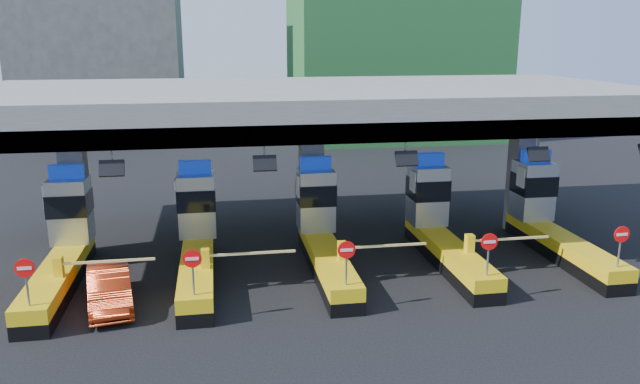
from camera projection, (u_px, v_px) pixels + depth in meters
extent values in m
plane|color=black|center=(323.00, 265.00, 25.50)|extent=(120.00, 120.00, 0.00)
cube|color=slate|center=(311.00, 104.00, 26.85)|extent=(28.00, 12.00, 1.50)
cube|color=#4C4C49|center=(336.00, 133.00, 21.49)|extent=(28.00, 0.60, 0.70)
cube|color=slate|center=(76.00, 192.00, 26.09)|extent=(1.00, 1.00, 5.50)
cube|color=slate|center=(311.00, 183.00, 27.70)|extent=(1.00, 1.00, 5.50)
cube|color=slate|center=(521.00, 175.00, 29.31)|extent=(1.00, 1.00, 5.50)
cylinder|color=slate|center=(112.00, 157.00, 20.43)|extent=(0.06, 0.06, 0.50)
cube|color=black|center=(112.00, 168.00, 20.33)|extent=(0.80, 0.38, 0.54)
cylinder|color=slate|center=(264.00, 152.00, 21.24)|extent=(0.06, 0.06, 0.50)
cube|color=black|center=(265.00, 163.00, 21.13)|extent=(0.80, 0.38, 0.54)
cylinder|color=slate|center=(405.00, 148.00, 22.04)|extent=(0.06, 0.06, 0.50)
cube|color=black|center=(407.00, 159.00, 21.94)|extent=(0.80, 0.38, 0.54)
cylinder|color=slate|center=(537.00, 144.00, 22.84)|extent=(0.06, 0.06, 0.50)
cube|color=black|center=(539.00, 154.00, 22.74)|extent=(0.80, 0.38, 0.54)
cube|color=black|center=(59.00, 284.00, 22.88)|extent=(1.20, 8.00, 0.50)
cube|color=#E5B70C|center=(58.00, 271.00, 22.76)|extent=(1.20, 8.00, 0.50)
cube|color=#9EA3A8|center=(70.00, 210.00, 25.06)|extent=(1.50, 1.50, 2.60)
cube|color=black|center=(70.00, 203.00, 24.96)|extent=(1.56, 1.56, 0.90)
cube|color=#0C2DBF|center=(67.00, 171.00, 24.67)|extent=(1.30, 0.35, 0.55)
cube|color=white|center=(46.00, 196.00, 24.47)|extent=(0.06, 0.70, 0.90)
cylinder|color=slate|center=(27.00, 286.00, 19.10)|extent=(0.07, 0.07, 1.30)
cylinder|color=red|center=(25.00, 268.00, 18.92)|extent=(0.60, 0.04, 0.60)
cube|color=white|center=(24.00, 268.00, 18.90)|extent=(0.42, 0.02, 0.10)
cube|color=#E5B70C|center=(59.00, 267.00, 21.52)|extent=(0.30, 0.35, 0.70)
cube|color=white|center=(108.00, 261.00, 21.76)|extent=(3.20, 0.08, 0.08)
cube|color=black|center=(198.00, 275.00, 23.68)|extent=(1.20, 8.00, 0.50)
cube|color=#E5B70C|center=(197.00, 263.00, 23.56)|extent=(1.20, 8.00, 0.50)
cube|color=#9EA3A8|center=(197.00, 204.00, 25.86)|extent=(1.50, 1.50, 2.60)
cube|color=black|center=(196.00, 197.00, 25.77)|extent=(1.56, 1.56, 0.90)
cube|color=#0C2DBF|center=(195.00, 167.00, 25.47)|extent=(1.30, 0.35, 0.55)
cube|color=white|center=(176.00, 190.00, 25.27)|extent=(0.06, 0.70, 0.90)
cylinder|color=slate|center=(193.00, 276.00, 19.90)|extent=(0.07, 0.07, 1.30)
cylinder|color=red|center=(192.00, 259.00, 19.72)|extent=(0.60, 0.04, 0.60)
cube|color=white|center=(192.00, 259.00, 19.70)|extent=(0.42, 0.02, 0.10)
cube|color=#E5B70C|center=(205.00, 258.00, 22.32)|extent=(0.30, 0.35, 0.70)
cube|color=white|center=(252.00, 253.00, 22.56)|extent=(3.20, 0.08, 0.08)
cube|color=black|center=(327.00, 268.00, 24.49)|extent=(1.20, 8.00, 0.50)
cube|color=#E5B70C|center=(327.00, 256.00, 24.36)|extent=(1.20, 8.00, 0.50)
cube|color=#9EA3A8|center=(316.00, 199.00, 26.66)|extent=(1.50, 1.50, 2.60)
cube|color=black|center=(316.00, 193.00, 26.57)|extent=(1.56, 1.56, 0.90)
cube|color=#0C2DBF|center=(316.00, 163.00, 26.28)|extent=(1.30, 0.35, 0.55)
cube|color=white|center=(298.00, 186.00, 26.08)|extent=(0.06, 0.70, 0.90)
cylinder|color=slate|center=(346.00, 267.00, 20.70)|extent=(0.07, 0.07, 1.30)
cylinder|color=red|center=(347.00, 250.00, 20.53)|extent=(0.60, 0.04, 0.60)
cube|color=white|center=(347.00, 250.00, 20.50)|extent=(0.42, 0.02, 0.10)
cube|color=#E5B70C|center=(342.00, 251.00, 23.13)|extent=(0.30, 0.35, 0.70)
cube|color=white|center=(385.00, 246.00, 23.37)|extent=(3.20, 0.08, 0.08)
cube|color=black|center=(448.00, 260.00, 25.29)|extent=(1.20, 8.00, 0.50)
cube|color=#E5B70C|center=(449.00, 249.00, 25.17)|extent=(1.20, 8.00, 0.50)
cube|color=#9EA3A8|center=(427.00, 194.00, 27.47)|extent=(1.50, 1.50, 2.60)
cube|color=black|center=(428.00, 188.00, 27.37)|extent=(1.56, 1.56, 0.90)
cube|color=#0C2DBF|center=(429.00, 159.00, 27.08)|extent=(1.30, 0.35, 0.55)
cube|color=white|center=(413.00, 181.00, 26.88)|extent=(0.06, 0.70, 0.90)
cylinder|color=slate|center=(488.00, 258.00, 21.51)|extent=(0.07, 0.07, 1.30)
cylinder|color=red|center=(489.00, 242.00, 21.33)|extent=(0.60, 0.04, 0.60)
cube|color=white|center=(490.00, 242.00, 21.31)|extent=(0.42, 0.02, 0.10)
cube|color=#E5B70C|center=(470.00, 243.00, 23.93)|extent=(0.30, 0.35, 0.70)
cube|color=white|center=(510.00, 239.00, 24.17)|extent=(3.20, 0.08, 0.08)
cube|color=black|center=(562.00, 253.00, 26.09)|extent=(1.20, 8.00, 0.50)
cube|color=#E5B70C|center=(563.00, 242.00, 25.97)|extent=(1.20, 8.00, 0.50)
cube|color=#9EA3A8|center=(533.00, 190.00, 28.27)|extent=(1.50, 1.50, 2.60)
cube|color=black|center=(534.00, 184.00, 28.18)|extent=(1.56, 1.56, 0.90)
cube|color=#0C2DBF|center=(536.00, 156.00, 27.88)|extent=(1.30, 0.35, 0.55)
cube|color=white|center=(521.00, 177.00, 27.68)|extent=(0.06, 0.70, 0.90)
cylinder|color=slate|center=(619.00, 250.00, 22.31)|extent=(0.07, 0.07, 1.30)
cylinder|color=red|center=(622.00, 234.00, 22.13)|extent=(0.60, 0.04, 0.60)
cube|color=white|center=(622.00, 234.00, 22.11)|extent=(0.42, 0.02, 0.10)
cube|color=#E5B70C|center=(589.00, 237.00, 24.73)|extent=(0.30, 0.35, 0.70)
cube|color=white|center=(627.00, 232.00, 24.97)|extent=(3.20, 0.08, 0.08)
cube|color=#4C4C49|center=(99.00, 37.00, 55.48)|extent=(14.00, 10.00, 18.00)
imported|color=#AA2A0D|center=(109.00, 288.00, 21.44)|extent=(2.10, 4.19, 1.32)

